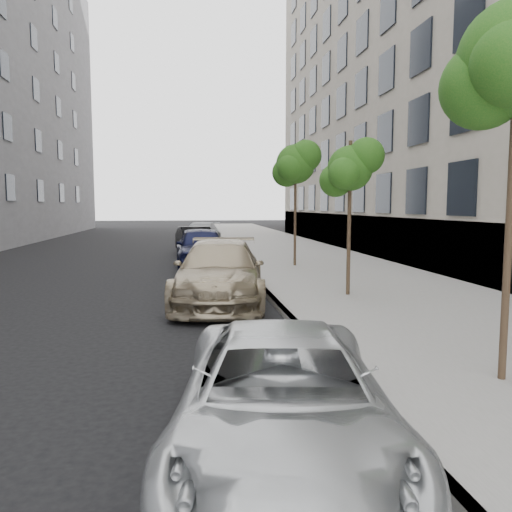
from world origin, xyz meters
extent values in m
plane|color=black|center=(0.00, 0.00, 0.00)|extent=(160.00, 160.00, 0.00)
cube|color=gray|center=(4.30, 24.00, 0.07)|extent=(6.40, 72.00, 0.14)
cube|color=#9E9B93|center=(1.18, 24.00, 0.07)|extent=(0.15, 72.00, 0.14)
cylinder|color=#38281C|center=(3.20, 1.50, 2.59)|extent=(0.10, 0.10, 4.89)
sphere|color=#175C17|center=(2.90, 1.75, 4.03)|extent=(1.12, 1.12, 1.12)
cylinder|color=#38281C|center=(3.20, 8.00, 2.13)|extent=(0.10, 0.10, 3.99)
sphere|color=#175C17|center=(3.20, 8.00, 3.43)|extent=(1.16, 1.16, 1.16)
sphere|color=#175C17|center=(3.55, 7.80, 3.73)|extent=(0.93, 0.93, 0.93)
sphere|color=#175C17|center=(2.90, 8.25, 3.13)|extent=(0.87, 0.87, 0.87)
cylinder|color=#38281C|center=(3.20, 14.50, 2.45)|extent=(0.10, 0.10, 4.62)
sphere|color=#175C17|center=(3.20, 14.50, 4.06)|extent=(1.51, 1.51, 1.51)
sphere|color=#175C17|center=(3.55, 14.30, 4.36)|extent=(1.21, 1.21, 1.21)
sphere|color=#175C17|center=(2.90, 14.75, 3.76)|extent=(1.13, 1.13, 1.13)
imported|color=silver|center=(-0.10, 0.05, 0.61)|extent=(2.65, 4.67, 1.23)
imported|color=tan|center=(-0.17, 8.05, 0.78)|extent=(2.81, 5.62, 1.57)
imported|color=black|center=(-0.43, 15.13, 0.82)|extent=(2.07, 4.88, 1.65)
imported|color=black|center=(-0.54, 20.43, 0.71)|extent=(2.14, 4.47, 1.42)
imported|color=gray|center=(-0.10, 25.68, 0.73)|extent=(2.86, 5.29, 1.46)
camera|label=1|loc=(-1.01, -4.52, 2.47)|focal=35.00mm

